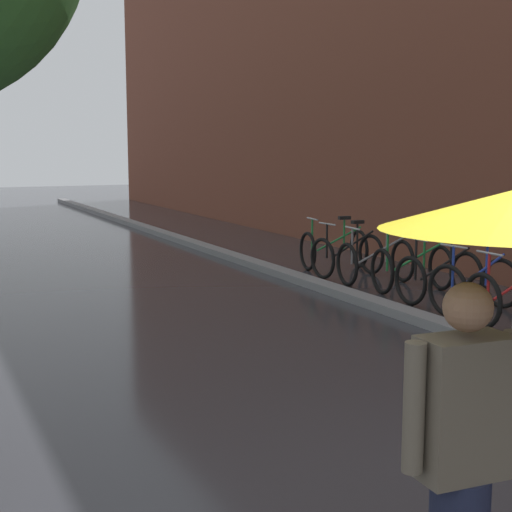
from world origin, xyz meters
TOP-DOWN VIEW (x-y plane):
  - kerb_strip at (3.20, 10.00)m, footprint 0.30×36.00m
  - parked_bicycle_3 at (4.24, 4.98)m, footprint 1.15×0.81m
  - parked_bicycle_4 at (4.26, 5.74)m, footprint 1.09×0.72m
  - parked_bicycle_5 at (4.35, 6.50)m, footprint 1.16×0.83m
  - parked_bicycle_6 at (4.23, 7.31)m, footprint 1.13×0.79m
  - parked_bicycle_7 at (4.20, 8.11)m, footprint 1.12×0.77m
  - parked_bicycle_8 at (4.41, 8.90)m, footprint 1.15×0.82m

SIDE VIEW (x-z plane):
  - kerb_strip at x=3.20m, z-range 0.00..0.12m
  - parked_bicycle_3 at x=4.24m, z-range -0.10..0.86m
  - parked_bicycle_4 at x=4.26m, z-range -0.10..0.86m
  - parked_bicycle_5 at x=4.35m, z-range -0.10..0.86m
  - parked_bicycle_6 at x=4.23m, z-range -0.10..0.86m
  - parked_bicycle_7 at x=4.20m, z-range -0.10..0.86m
  - parked_bicycle_8 at x=4.41m, z-range -0.10..0.86m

